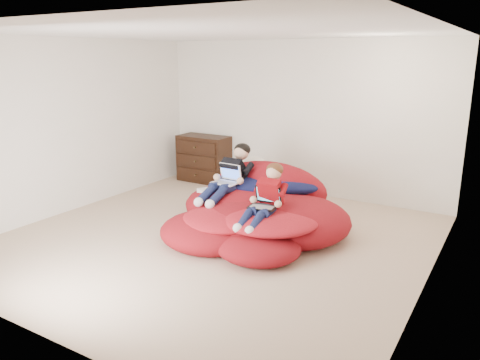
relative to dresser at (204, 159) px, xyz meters
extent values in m
cube|color=#C3A78B|center=(1.77, -2.25, -0.55)|extent=(5.10, 5.10, 0.25)
cube|color=white|center=(1.77, 0.26, 0.83)|extent=(5.10, 0.02, 2.50)
cube|color=white|center=(1.77, -4.76, 0.83)|extent=(5.10, 0.02, 2.50)
cube|color=white|center=(-0.74, -2.25, 0.83)|extent=(0.02, 5.10, 2.50)
cube|color=white|center=(4.28, -2.25, 0.83)|extent=(0.02, 5.10, 2.50)
cube|color=white|center=(1.77, -2.25, 2.09)|extent=(5.10, 5.10, 0.02)
cube|color=black|center=(0.00, 0.01, 0.00)|extent=(0.94, 0.48, 0.84)
cube|color=black|center=(0.00, -0.24, -0.25)|extent=(0.84, 0.03, 0.20)
cylinder|color=#4C3F26|center=(0.00, -0.26, -0.25)|extent=(0.03, 0.06, 0.03)
cube|color=black|center=(0.00, -0.24, 0.00)|extent=(0.84, 0.03, 0.20)
cylinder|color=#4C3F26|center=(0.00, -0.26, 0.00)|extent=(0.03, 0.06, 0.03)
cube|color=black|center=(0.00, -0.24, 0.25)|extent=(0.84, 0.03, 0.20)
cylinder|color=#4C3F26|center=(0.00, -0.26, 0.25)|extent=(0.03, 0.06, 0.03)
ellipsoid|color=maroon|center=(1.67, -1.49, -0.20)|extent=(1.57, 1.41, 0.56)
ellipsoid|color=maroon|center=(2.49, -1.63, -0.22)|extent=(1.61, 1.56, 0.58)
ellipsoid|color=maroon|center=(2.13, -2.01, -0.24)|extent=(1.62, 1.29, 0.52)
ellipsoid|color=maroon|center=(1.78, -2.37, -0.28)|extent=(1.29, 1.18, 0.43)
ellipsoid|color=maroon|center=(2.50, -2.46, -0.29)|extent=(1.01, 0.92, 0.33)
ellipsoid|color=maroon|center=(1.91, -1.04, -0.02)|extent=(1.73, 0.77, 0.77)
ellipsoid|color=#121743|center=(1.67, -1.23, 0.06)|extent=(1.03, 0.85, 0.26)
ellipsoid|color=#121743|center=(2.24, -1.15, 0.10)|extent=(0.90, 0.63, 0.22)
ellipsoid|color=red|center=(2.45, -2.06, -0.08)|extent=(1.21, 1.21, 0.22)
ellipsoid|color=red|center=(1.91, -2.28, -0.12)|extent=(1.04, 0.94, 0.19)
ellipsoid|color=white|center=(1.51, -0.78, 0.20)|extent=(0.47, 0.30, 0.30)
cube|color=black|center=(1.56, -1.40, 0.24)|extent=(0.32, 0.42, 0.45)
sphere|color=#D9A785|center=(1.56, -1.25, 0.50)|extent=(0.21, 0.21, 0.21)
ellipsoid|color=black|center=(1.56, -1.23, 0.54)|extent=(0.24, 0.22, 0.18)
cylinder|color=#141B3F|center=(1.47, -1.70, 0.09)|extent=(0.16, 0.35, 0.19)
cylinder|color=#141B3F|center=(1.47, -2.00, 0.06)|extent=(0.13, 0.34, 0.22)
sphere|color=white|center=(1.47, -2.18, 0.00)|extent=(0.13, 0.13, 0.13)
cylinder|color=#141B3F|center=(1.64, -1.70, 0.09)|extent=(0.16, 0.35, 0.19)
cylinder|color=#141B3F|center=(1.64, -2.00, 0.06)|extent=(0.13, 0.34, 0.22)
sphere|color=white|center=(1.64, -2.18, 0.00)|extent=(0.13, 0.13, 0.13)
cube|color=maroon|center=(2.39, -1.95, 0.19)|extent=(0.29, 0.30, 0.42)
sphere|color=#D9A785|center=(2.39, -1.88, 0.45)|extent=(0.19, 0.19, 0.19)
ellipsoid|color=#532E16|center=(2.39, -1.85, 0.48)|extent=(0.21, 0.20, 0.16)
cylinder|color=#141B3F|center=(2.31, -2.17, 0.02)|extent=(0.15, 0.32, 0.17)
cylinder|color=#141B3F|center=(2.31, -2.44, 0.00)|extent=(0.13, 0.30, 0.20)
sphere|color=white|center=(2.31, -2.60, -0.06)|extent=(0.11, 0.11, 0.11)
cylinder|color=#141B3F|center=(2.47, -2.17, 0.02)|extent=(0.15, 0.32, 0.17)
cylinder|color=#141B3F|center=(2.47, -2.44, 0.00)|extent=(0.13, 0.30, 0.20)
sphere|color=white|center=(2.47, -2.60, -0.06)|extent=(0.11, 0.11, 0.11)
cube|color=white|center=(1.56, -1.68, 0.15)|extent=(0.35, 0.26, 0.01)
cube|color=gray|center=(1.56, -1.69, 0.16)|extent=(0.30, 0.15, 0.00)
cube|color=white|center=(1.56, -1.54, 0.28)|extent=(0.34, 0.08, 0.23)
cube|color=#4169DD|center=(1.56, -1.55, 0.28)|extent=(0.30, 0.06, 0.19)
cube|color=black|center=(2.39, -2.16, 0.08)|extent=(0.35, 0.26, 0.01)
cube|color=gray|center=(2.39, -2.17, 0.09)|extent=(0.29, 0.16, 0.00)
cube|color=black|center=(2.39, -2.01, 0.20)|extent=(0.33, 0.11, 0.22)
cube|color=#4F9DBA|center=(2.39, -2.02, 0.20)|extent=(0.29, 0.08, 0.18)
cube|color=white|center=(1.25, -1.72, 0.00)|extent=(0.23, 0.23, 0.06)
camera|label=1|loc=(4.89, -6.82, 1.82)|focal=35.00mm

